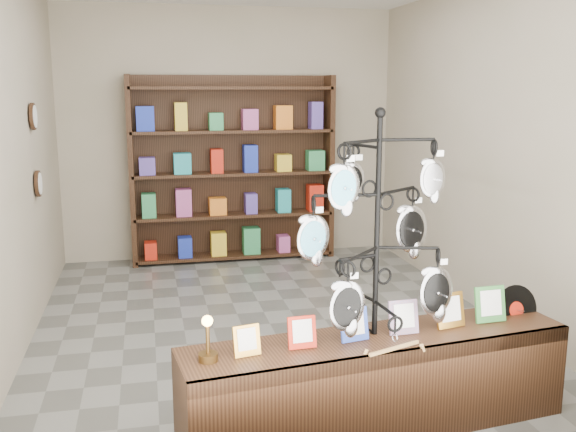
# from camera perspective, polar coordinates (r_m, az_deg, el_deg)

# --- Properties ---
(ground) EXTENTS (5.00, 5.00, 0.00)m
(ground) POSITION_cam_1_polar(r_m,az_deg,el_deg) (5.75, -1.61, -9.54)
(ground) COLOR slate
(ground) RESTS_ON ground
(room_envelope) EXTENTS (5.00, 5.00, 5.00)m
(room_envelope) POSITION_cam_1_polar(r_m,az_deg,el_deg) (5.38, -1.72, 9.22)
(room_envelope) COLOR #B1A18E
(room_envelope) RESTS_ON ground
(display_tree) EXTENTS (1.01, 0.99, 1.94)m
(display_tree) POSITION_cam_1_polar(r_m,az_deg,el_deg) (3.81, 7.89, -2.84)
(display_tree) COLOR black
(display_tree) RESTS_ON ground
(front_shelf) EXTENTS (2.43, 0.77, 0.85)m
(front_shelf) POSITION_cam_1_polar(r_m,az_deg,el_deg) (4.04, 7.95, -14.41)
(front_shelf) COLOR black
(front_shelf) RESTS_ON ground
(back_shelving) EXTENTS (2.42, 0.36, 2.20)m
(back_shelving) POSITION_cam_1_polar(r_m,az_deg,el_deg) (7.71, -4.91, 3.66)
(back_shelving) COLOR black
(back_shelving) RESTS_ON ground
(wall_clocks) EXTENTS (0.03, 0.24, 0.84)m
(wall_clocks) POSITION_cam_1_polar(r_m,az_deg,el_deg) (6.18, -21.52, 5.45)
(wall_clocks) COLOR black
(wall_clocks) RESTS_ON ground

